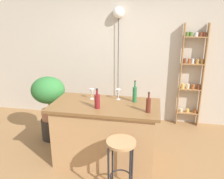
% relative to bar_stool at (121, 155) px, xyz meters
% --- Properties ---
extents(ground, '(12.00, 12.00, 0.00)m').
position_rel_bar_stool_xyz_m(ground, '(-0.34, 0.36, -0.54)').
color(ground, olive).
extents(back_wall, '(6.40, 0.10, 2.80)m').
position_rel_bar_stool_xyz_m(back_wall, '(-0.34, 2.31, 0.86)').
color(back_wall, '#BCB2A3').
rests_on(back_wall, ground).
extents(kitchen_counter, '(1.56, 0.81, 0.92)m').
position_rel_bar_stool_xyz_m(kitchen_counter, '(-0.34, 0.66, -0.08)').
color(kitchen_counter, tan).
rests_on(kitchen_counter, ground).
extents(bar_stool, '(0.35, 0.35, 0.73)m').
position_rel_bar_stool_xyz_m(bar_stool, '(0.00, 0.00, 0.00)').
color(bar_stool, black).
rests_on(bar_stool, ground).
extents(spice_shelf, '(0.44, 0.13, 2.02)m').
position_rel_bar_stool_xyz_m(spice_shelf, '(1.05, 2.17, 0.51)').
color(spice_shelf, '#9E7042').
rests_on(spice_shelf, ground).
extents(plant_stool, '(0.35, 0.35, 0.38)m').
position_rel_bar_stool_xyz_m(plant_stool, '(-1.44, 1.09, -0.36)').
color(plant_stool, '#2D2823').
rests_on(plant_stool, ground).
extents(potted_plant, '(0.58, 0.52, 0.78)m').
position_rel_bar_stool_xyz_m(potted_plant, '(-1.44, 1.09, 0.33)').
color(potted_plant, '#A86B4C').
rests_on(potted_plant, plant_stool).
extents(bottle_olive_oil, '(0.07, 0.07, 0.28)m').
position_rel_bar_stool_xyz_m(bottle_olive_oil, '(-0.41, 0.49, 0.48)').
color(bottle_olive_oil, maroon).
rests_on(bottle_olive_oil, kitchen_counter).
extents(bottle_soda_blue, '(0.06, 0.06, 0.33)m').
position_rel_bar_stool_xyz_m(bottle_soda_blue, '(0.07, 0.83, 0.49)').
color(bottle_soda_blue, '#236638').
rests_on(bottle_soda_blue, kitchen_counter).
extents(bottle_sauce_amber, '(0.06, 0.06, 0.28)m').
position_rel_bar_stool_xyz_m(bottle_sauce_amber, '(0.28, 0.48, 0.48)').
color(bottle_sauce_amber, '#5B2319').
rests_on(bottle_sauce_amber, kitchen_counter).
extents(wine_glass_left, '(0.07, 0.07, 0.16)m').
position_rel_bar_stool_xyz_m(wine_glass_left, '(-0.18, 0.89, 0.49)').
color(wine_glass_left, silver).
rests_on(wine_glass_left, kitchen_counter).
extents(wine_glass_center, '(0.07, 0.07, 0.16)m').
position_rel_bar_stool_xyz_m(wine_glass_center, '(-0.58, 0.83, 0.49)').
color(wine_glass_center, silver).
rests_on(wine_glass_center, kitchen_counter).
extents(pendant_globe_light, '(0.22, 0.22, 2.32)m').
position_rel_bar_stool_xyz_m(pendant_globe_light, '(-0.41, 2.20, 1.63)').
color(pendant_globe_light, black).
rests_on(pendant_globe_light, ground).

